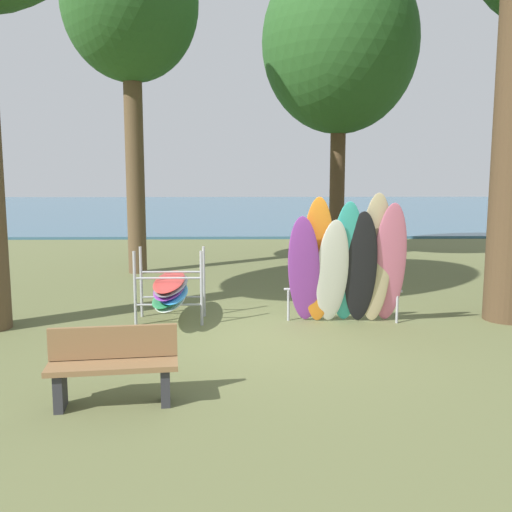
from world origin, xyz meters
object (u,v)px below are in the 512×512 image
(board_storage_rack, at_px, (171,289))
(leaning_board_pile, at_px, (347,266))
(tree_far_right_back, at_px, (340,44))
(park_bench, at_px, (113,364))
(tree_mid_behind, at_px, (130,6))

(board_storage_rack, bearing_deg, leaning_board_pile, -8.75)
(leaning_board_pile, distance_m, board_storage_rack, 3.01)
(tree_far_right_back, xyz_separation_m, park_bench, (-4.16, -10.74, -5.64))
(tree_far_right_back, bearing_deg, board_storage_rack, -119.15)
(leaning_board_pile, bearing_deg, board_storage_rack, 171.25)
(tree_mid_behind, bearing_deg, board_storage_rack, -73.58)
(tree_far_right_back, bearing_deg, leaning_board_pile, -97.75)
(board_storage_rack, xyz_separation_m, park_bench, (-0.19, -3.63, -0.10))
(tree_mid_behind, xyz_separation_m, leaning_board_pile, (4.38, -5.36, -5.46))
(tree_far_right_back, height_order, board_storage_rack, tree_far_right_back)
(tree_far_right_back, bearing_deg, tree_mid_behind, -157.80)
(board_storage_rack, bearing_deg, park_bench, -93.01)
(tree_mid_behind, bearing_deg, park_bench, -81.64)
(tree_mid_behind, xyz_separation_m, tree_far_right_back, (5.41, 2.21, -0.37))
(tree_far_right_back, distance_m, leaning_board_pile, 9.17)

